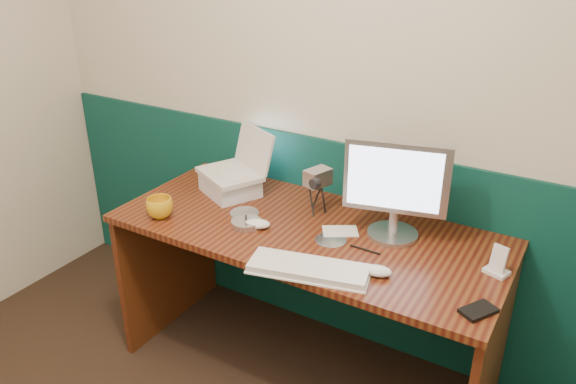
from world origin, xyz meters
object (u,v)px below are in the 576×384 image
Objects in this scene: laptop at (228,152)px; keyboard at (309,269)px; monitor at (396,191)px; camcorder at (318,190)px; mug at (160,208)px; desk at (306,303)px.

keyboard is at bearing -5.74° from laptop.
monitor is 0.36m from camcorder.
camcorder reaches higher than mug.
camcorder is (-0.19, 0.42, 0.10)m from keyboard.
monitor reaches higher than mug.
keyboard is 0.75m from mug.
keyboard is (-0.16, -0.40, -0.19)m from monitor.
monitor reaches higher than desk.
desk is 7.45× the size of camcorder.
mug is at bearing -172.65° from monitor.
mug reaches higher than desk.
monitor is 0.98m from mug.
monitor reaches higher than keyboard.
desk is at bearing 106.36° from keyboard.
mug is (-0.74, 0.05, 0.03)m from keyboard.
keyboard is 0.47m from camcorder.
desk is 0.50m from camcorder.
mug is (-0.90, -0.35, -0.15)m from monitor.
laptop is at bearing 134.10° from keyboard.
desk is 14.35× the size of mug.
camcorder is at bearing 100.60° from keyboard.
laptop is at bearing 166.61° from desk.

